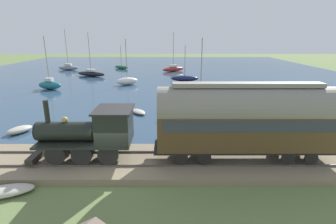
{
  "coord_description": "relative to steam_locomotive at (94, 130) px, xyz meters",
  "views": [
    {
      "loc": [
        -13.65,
        -3.08,
        7.56
      ],
      "look_at": [
        5.75,
        -3.13,
        1.87
      ],
      "focal_mm": 28.0,
      "sensor_mm": 36.0,
      "label": 1
    }
  ],
  "objects": [
    {
      "name": "ground_plane",
      "position": [
        -0.67,
        -1.18,
        -2.27
      ],
      "size": [
        200.0,
        200.0,
        0.0
      ],
      "primitive_type": "plane",
      "color": "#607542"
    },
    {
      "name": "harbor_water",
      "position": [
        42.63,
        -1.18,
        -2.26
      ],
      "size": [
        80.0,
        80.0,
        0.01
      ],
      "color": "#2D4760",
      "rests_on": "ground"
    },
    {
      "name": "rail_embankment",
      "position": [
        0.0,
        -1.18,
        -2.07
      ],
      "size": [
        4.66,
        56.0,
        0.51
      ],
      "color": "#84755B",
      "rests_on": "ground"
    },
    {
      "name": "steam_locomotive",
      "position": [
        0.0,
        0.0,
        0.0
      ],
      "size": [
        2.44,
        6.01,
        3.54
      ],
      "color": "black",
      "rests_on": "rail_embankment"
    },
    {
      "name": "passenger_coach",
      "position": [
        0.0,
        -8.72,
        0.74
      ],
      "size": [
        2.35,
        10.45,
        4.54
      ],
      "color": "black",
      "rests_on": "rail_embankment"
    },
    {
      "name": "sailboat_teal",
      "position": [
        23.23,
        12.81,
        -1.56
      ],
      "size": [
        1.85,
        3.64,
        7.5
      ],
      "rotation": [
        0.0,
        0.0,
        -0.18
      ],
      "color": "#1E707A",
      "rests_on": "harbor_water"
    },
    {
      "name": "sailboat_black",
      "position": [
        35.88,
        10.37,
        -1.71
      ],
      "size": [
        3.64,
        6.32,
        8.07
      ],
      "rotation": [
        0.0,
        0.0,
        -0.39
      ],
      "color": "black",
      "rests_on": "harbor_water"
    },
    {
      "name": "sailboat_gray",
      "position": [
        45.33,
        18.14,
        -1.66
      ],
      "size": [
        1.4,
        4.66,
        8.88
      ],
      "rotation": [
        0.0,
        0.0,
        -0.03
      ],
      "color": "gray",
      "rests_on": "harbor_water"
    },
    {
      "name": "sailboat_brown",
      "position": [
        16.93,
        -8.3,
        -1.66
      ],
      "size": [
        3.55,
        4.93,
        7.29
      ],
      "rotation": [
        0.0,
        0.0,
        -0.54
      ],
      "color": "brown",
      "rests_on": "harbor_water"
    },
    {
      "name": "sailboat_green",
      "position": [
        47.48,
        6.5,
        -1.82
      ],
      "size": [
        3.4,
        4.16,
        5.31
      ],
      "rotation": [
        0.0,
        0.0,
        -0.6
      ],
      "color": "#236B42",
      "rests_on": "harbor_water"
    },
    {
      "name": "sailboat_red",
      "position": [
        42.95,
        -5.54,
        -1.67
      ],
      "size": [
        3.75,
        5.17,
        8.13
      ],
      "rotation": [
        0.0,
        0.0,
        0.54
      ],
      "color": "#B72D23",
      "rests_on": "harbor_water"
    },
    {
      "name": "sailboat_navy",
      "position": [
        30.11,
        -7.21,
        -1.74
      ],
      "size": [
        1.39,
        4.72,
        6.0
      ],
      "rotation": [
        0.0,
        0.0,
        -0.05
      ],
      "color": "#192347",
      "rests_on": "harbor_water"
    },
    {
      "name": "sailboat_white",
      "position": [
        26.84,
        2.11,
        -1.64
      ],
      "size": [
        2.59,
        3.67,
        7.04
      ],
      "rotation": [
        0.0,
        0.0,
        0.41
      ],
      "color": "white",
      "rests_on": "harbor_water"
    },
    {
      "name": "rowboat_off_pier",
      "position": [
        5.5,
        7.64,
        -2.0
      ],
      "size": [
        2.3,
        2.0,
        0.52
      ],
      "rotation": [
        0.0,
        0.0,
        1.01
      ],
      "color": "#B7B2A3",
      "rests_on": "harbor_water"
    },
    {
      "name": "rowboat_mid_harbor",
      "position": [
        4.16,
        -9.55,
        -2.05
      ],
      "size": [
        2.33,
        1.86,
        0.42
      ],
      "rotation": [
        0.0,
        0.0,
        -1.05
      ],
      "color": "#B7B2A3",
      "rests_on": "harbor_water"
    },
    {
      "name": "rowboat_far_out",
      "position": [
        10.96,
        -1.38,
        -2.09
      ],
      "size": [
        2.31,
        1.96,
        0.34
      ],
      "rotation": [
        0.0,
        0.0,
        -1.0
      ],
      "color": "#B7B2A3",
      "rests_on": "harbor_water"
    },
    {
      "name": "beached_dinghy",
      "position": [
        -3.11,
        3.77,
        -2.05
      ],
      "size": [
        1.88,
        3.0,
        0.44
      ],
      "color": "#B7B2A3",
      "rests_on": "ground"
    }
  ]
}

